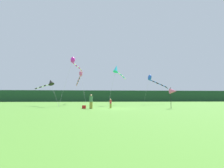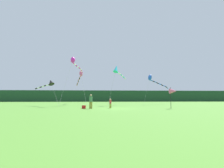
{
  "view_description": "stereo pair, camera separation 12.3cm",
  "coord_description": "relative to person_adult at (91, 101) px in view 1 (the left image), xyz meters",
  "views": [
    {
      "loc": [
        -2.19,
        -22.35,
        1.34
      ],
      "look_at": [
        0.0,
        6.0,
        3.63
      ],
      "focal_mm": 28.03,
      "sensor_mm": 36.0,
      "label": 1
    },
    {
      "loc": [
        -2.07,
        -22.36,
        1.34
      ],
      "look_at": [
        0.0,
        6.0,
        3.63
      ],
      "focal_mm": 28.03,
      "sensor_mm": 36.0,
      "label": 2
    }
  ],
  "objects": [
    {
      "name": "person_adult",
      "position": [
        0.0,
        0.0,
        0.0
      ],
      "size": [
        0.4,
        0.4,
        1.81
      ],
      "color": "olive",
      "rests_on": "ground"
    },
    {
      "name": "distant_treeline",
      "position": [
        3.12,
        45.24,
        1.09
      ],
      "size": [
        108.0,
        3.93,
        4.19
      ],
      "primitive_type": "cube",
      "color": "#1E4228",
      "rests_on": "ground"
    },
    {
      "name": "person_child",
      "position": [
        2.52,
        0.96,
        -0.31
      ],
      "size": [
        0.27,
        0.27,
        1.25
      ],
      "color": "olive",
      "rests_on": "ground"
    },
    {
      "name": "banner_flag_pole",
      "position": [
        10.6,
        -0.12,
        1.21
      ],
      "size": [
        0.9,
        0.7,
        2.72
      ],
      "color": "black",
      "rests_on": "ground"
    },
    {
      "name": "kite_rainbow",
      "position": [
        -3.23,
        16.88,
        5.18
      ],
      "size": [
        3.29,
        10.42,
        7.34
      ],
      "color": "#B2B2B2",
      "rests_on": "ground"
    },
    {
      "name": "kite_black",
      "position": [
        -7.54,
        8.66,
        2.95
      ],
      "size": [
        5.28,
        4.16,
        4.71
      ],
      "color": "#B2B2B2",
      "rests_on": "ground"
    },
    {
      "name": "kite_magenta",
      "position": [
        -3.42,
        8.88,
        6.74
      ],
      "size": [
        2.56,
        9.55,
        8.66
      ],
      "color": "#B2B2B2",
      "rests_on": "ground"
    },
    {
      "name": "ground_plane",
      "position": [
        3.12,
        0.24,
        -1.01
      ],
      "size": [
        120.0,
        120.0,
        0.0
      ],
      "primitive_type": "plane",
      "color": "#4C842D"
    },
    {
      "name": "kite_blue",
      "position": [
        12.7,
        15.04,
        4.36
      ],
      "size": [
        7.36,
        5.4,
        6.44
      ],
      "color": "#B2B2B2",
      "rests_on": "ground"
    },
    {
      "name": "kite_cyan",
      "position": [
        4.32,
        10.07,
        5.63
      ],
      "size": [
        4.08,
        6.43,
        7.59
      ],
      "color": "#B2B2B2",
      "rests_on": "ground"
    },
    {
      "name": "cooler_box",
      "position": [
        -0.89,
        0.29,
        -0.8
      ],
      "size": [
        0.47,
        0.35,
        0.42
      ],
      "primitive_type": "cube",
      "color": "red",
      "rests_on": "ground"
    }
  ]
}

